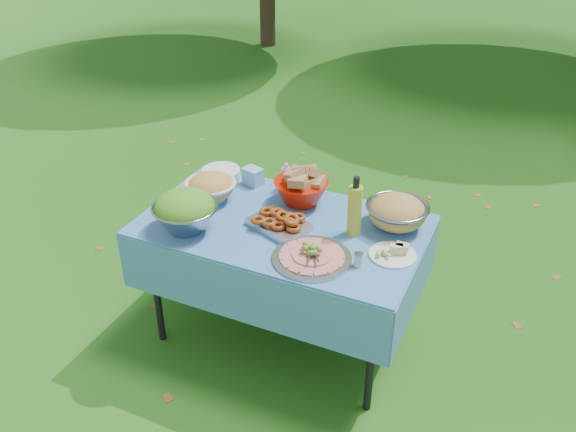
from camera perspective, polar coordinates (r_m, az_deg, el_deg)
The scene contains 14 objects.
ground at distance 3.64m, azimuth -0.50°, elevation -10.99°, with size 80.00×80.00×0.00m, color #123C0A.
picnic_table at distance 3.39m, azimuth -0.53°, elevation -6.21°, with size 1.46×0.86×0.76m, color #84BEFF.
salad_bowl at distance 3.12m, azimuth -9.61°, elevation 0.49°, with size 0.33×0.33×0.22m, color #94959C, non-canonical shape.
pasta_bowl_white at distance 3.39m, azimuth -7.27°, elevation 2.73°, with size 0.28×0.28×0.16m, color silver, non-canonical shape.
plate_stack at distance 3.62m, azimuth -6.26°, elevation 3.91°, with size 0.22×0.22×0.06m, color silver.
wipes_box at distance 3.54m, azimuth -3.28°, elevation 3.74°, with size 0.11×0.08×0.10m, color #8BC6E8.
sanitizer_bottle at distance 3.47m, azimuth -0.16°, elevation 3.74°, with size 0.06×0.06×0.16m, color pink.
bread_bowl at distance 3.32m, azimuth 1.24°, elevation 2.80°, with size 0.30×0.30×0.20m, color red, non-canonical shape.
pasta_bowl_steel at distance 3.16m, azimuth 10.18°, elevation 0.38°, with size 0.32×0.32×0.17m, color #94959C, non-canonical shape.
fried_tray at distance 3.13m, azimuth -0.88°, elevation -0.54°, with size 0.30×0.21×0.07m, color #B8B8BD.
charcuterie_platter at distance 2.89m, azimuth 2.25°, elevation -3.33°, with size 0.38×0.38×0.09m, color #AEB1B6.
oil_bottle at distance 3.03m, azimuth 6.27°, elevation 0.92°, with size 0.07×0.07×0.32m, color gold.
cheese_plate at distance 2.96m, azimuth 9.79°, elevation -3.19°, with size 0.23×0.23×0.06m, color silver.
shaker at distance 2.87m, azimuth 6.60°, elevation -4.07°, with size 0.04×0.04×0.07m, color silver.
Camera 1 is at (1.15, -2.44, 2.44)m, focal length 38.00 mm.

